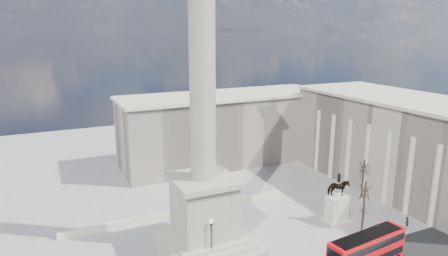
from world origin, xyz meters
name	(u,v)px	position (x,y,z in m)	size (l,w,h in m)	color
nelsons_column	(203,163)	(0.00, 5.00, 12.92)	(14.00, 14.00, 49.85)	#A9A28D
balustrade_wall	(180,212)	(0.00, 16.00, 0.55)	(40.00, 0.60, 1.10)	beige
building_east	(401,143)	(45.00, 10.00, 9.32)	(19.00, 46.00, 18.60)	#B5A795
building_northeast	(226,128)	(20.00, 40.00, 8.32)	(51.00, 17.00, 16.60)	#B5A795
red_bus_c	(367,251)	(17.53, -9.66, 2.61)	(12.50, 4.09, 4.97)	red
victorian_lamp	(211,237)	(-0.79, 0.55, 3.74)	(0.55, 0.55, 6.36)	black
equestrian_statue	(337,205)	(22.95, 2.65, 3.04)	(4.20, 3.15, 8.69)	beige
bare_tree_near	(365,190)	(24.89, -1.29, 6.87)	(1.99, 1.99, 8.72)	#332319
bare_tree_mid	(370,167)	(36.54, 9.28, 5.54)	(1.85, 1.85, 7.03)	#332319
bare_tree_far	(364,167)	(34.15, 8.54, 6.23)	(1.94, 1.94, 7.90)	#332319
pedestrian_walking	(365,237)	(22.26, -4.74, 0.96)	(0.70, 0.46, 1.93)	black
pedestrian_standing	(407,222)	(32.28, -3.59, 0.83)	(0.81, 0.63, 1.67)	black
pedestrian_crossing	(354,249)	(18.42, -6.50, 0.88)	(1.03, 0.43, 1.76)	black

